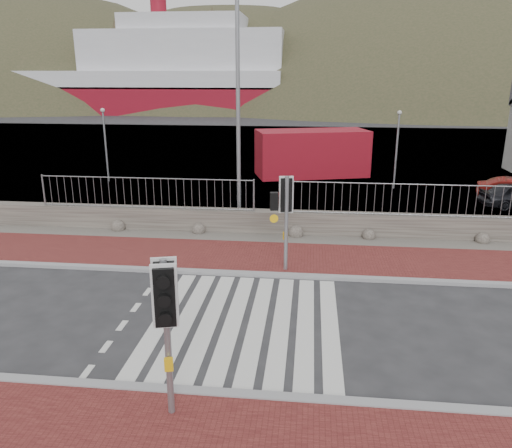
# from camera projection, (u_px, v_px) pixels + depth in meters

# --- Properties ---
(ground) EXTENTS (220.00, 220.00, 0.00)m
(ground) POSITION_uv_depth(u_px,v_px,m) (245.00, 322.00, 12.46)
(ground) COLOR #28282B
(ground) RESTS_ON ground
(sidewalk_far) EXTENTS (40.00, 3.00, 0.08)m
(sidewalk_far) POSITION_uv_depth(u_px,v_px,m) (263.00, 258.00, 16.73)
(sidewalk_far) COLOR maroon
(sidewalk_far) RESTS_ON ground
(kerb_near) EXTENTS (40.00, 0.25, 0.12)m
(kerb_near) POSITION_uv_depth(u_px,v_px,m) (225.00, 394.00, 9.59)
(kerb_near) COLOR gray
(kerb_near) RESTS_ON ground
(kerb_far) EXTENTS (40.00, 0.25, 0.12)m
(kerb_far) POSITION_uv_depth(u_px,v_px,m) (258.00, 274.00, 15.30)
(kerb_far) COLOR gray
(kerb_far) RESTS_ON ground
(zebra_crossing) EXTENTS (4.62, 5.60, 0.01)m
(zebra_crossing) POSITION_uv_depth(u_px,v_px,m) (245.00, 322.00, 12.46)
(zebra_crossing) COLOR silver
(zebra_crossing) RESTS_ON ground
(gravel_strip) EXTENTS (40.00, 1.50, 0.06)m
(gravel_strip) POSITION_uv_depth(u_px,v_px,m) (268.00, 239.00, 18.63)
(gravel_strip) COLOR #59544C
(gravel_strip) RESTS_ON ground
(stone_wall) EXTENTS (40.00, 0.60, 0.90)m
(stone_wall) POSITION_uv_depth(u_px,v_px,m) (270.00, 222.00, 19.27)
(stone_wall) COLOR #4C453E
(stone_wall) RESTS_ON ground
(railing) EXTENTS (18.07, 0.07, 1.22)m
(railing) POSITION_uv_depth(u_px,v_px,m) (270.00, 188.00, 18.73)
(railing) COLOR gray
(railing) RESTS_ON stone_wall
(quay) EXTENTS (120.00, 40.00, 0.50)m
(quay) POSITION_uv_depth(u_px,v_px,m) (292.00, 153.00, 38.99)
(quay) COLOR #4C4C4F
(quay) RESTS_ON ground
(water) EXTENTS (220.00, 50.00, 0.05)m
(water) POSITION_uv_depth(u_px,v_px,m) (302.00, 116.00, 72.28)
(water) COLOR #3F4C54
(water) RESTS_ON ground
(ferry) EXTENTS (50.00, 16.00, 20.00)m
(ferry) POSITION_uv_depth(u_px,v_px,m) (146.00, 77.00, 78.07)
(ferry) COLOR maroon
(ferry) RESTS_ON ground
(hills_backdrop) EXTENTS (254.00, 90.00, 100.00)m
(hills_backdrop) POSITION_uv_depth(u_px,v_px,m) (334.00, 221.00, 102.05)
(hills_backdrop) COLOR #333821
(hills_backdrop) RESTS_ON ground
(traffic_signal_near) EXTENTS (0.49, 0.36, 3.04)m
(traffic_signal_near) POSITION_uv_depth(u_px,v_px,m) (166.00, 306.00, 8.45)
(traffic_signal_near) COLOR gray
(traffic_signal_near) RESTS_ON ground
(traffic_signal_far) EXTENTS (0.75, 0.35, 3.04)m
(traffic_signal_far) POSITION_uv_depth(u_px,v_px,m) (285.00, 204.00, 15.02)
(traffic_signal_far) COLOR gray
(traffic_signal_far) RESTS_ON ground
(streetlight) EXTENTS (1.81, 0.95, 9.07)m
(streetlight) POSITION_uv_depth(u_px,v_px,m) (241.00, 97.00, 18.74)
(streetlight) COLOR gray
(streetlight) RESTS_ON ground
(shipping_container) EXTENTS (7.02, 4.43, 2.72)m
(shipping_container) POSITION_uv_depth(u_px,v_px,m) (312.00, 153.00, 29.96)
(shipping_container) COLOR maroon
(shipping_container) RESTS_ON ground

